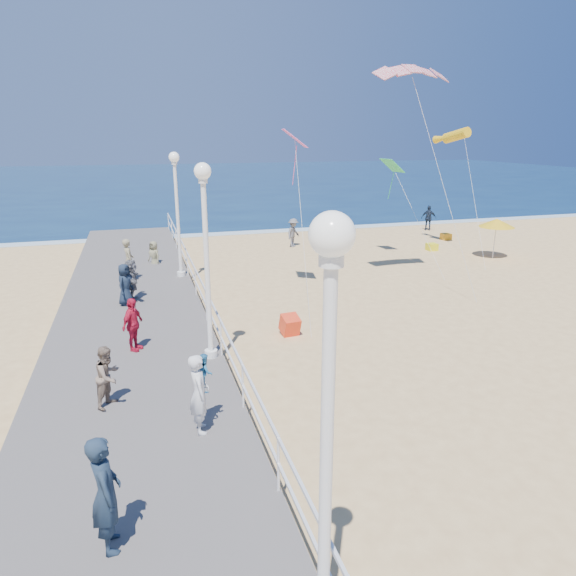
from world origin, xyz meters
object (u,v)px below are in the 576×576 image
object	(u,v)px
toddler_held	(205,372)
beach_umbrella	(497,223)
beach_chair_right	(446,237)
beach_chair_left	(432,247)
lamp_post_near	(328,413)
beach_walker_a	(293,233)
spectator_4	(125,285)
box_kite	(290,327)
woman_holding_toddler	(199,394)
beach_walker_b	(429,218)
lamp_post_far	(177,202)
spectator_5	(132,280)
beach_walker_c	(154,256)
spectator_0	(106,493)
spectator_6	(129,260)
spectator_3	(133,325)
lamp_post_mid	(206,243)
spectator_1	(108,376)

from	to	relation	value
toddler_held	beach_umbrella	world-z (taller)	beach_umbrella
beach_chair_right	beach_chair_left	bearing A→B (deg)	-135.53
lamp_post_near	beach_walker_a	world-z (taller)	lamp_post_near
spectator_4	box_kite	size ratio (longest dim) A/B	2.56
woman_holding_toddler	beach_umbrella	size ratio (longest dim) A/B	0.80
beach_walker_b	beach_chair_left	world-z (taller)	beach_walker_b
toddler_held	beach_chair_right	bearing A→B (deg)	-44.91
lamp_post_far	spectator_5	bearing A→B (deg)	-124.43
lamp_post_near	beach_walker_c	xyz separation A→B (m)	(-1.02, 20.78, -2.92)
beach_walker_b	spectator_0	bearing A→B (deg)	79.14
beach_umbrella	beach_chair_right	world-z (taller)	beach_umbrella
toddler_held	box_kite	xyz separation A→B (m)	(3.48, 5.41, -1.36)
lamp_post_near	spectator_4	size ratio (longest dim) A/B	3.46
lamp_post_far	toddler_held	xyz separation A→B (m)	(-0.60, -12.54, -2.00)
lamp_post_far	spectator_6	world-z (taller)	lamp_post_far
woman_holding_toddler	beach_walker_c	size ratio (longest dim) A/B	1.16
beach_walker_c	beach_chair_left	size ratio (longest dim) A/B	2.70
box_kite	lamp_post_far	bearing A→B (deg)	105.59
beach_chair_left	toddler_held	bearing A→B (deg)	-134.04
lamp_post_far	beach_walker_a	bearing A→B (deg)	41.55
spectator_3	spectator_5	distance (m)	4.91
lamp_post_mid	beach_chair_right	world-z (taller)	lamp_post_mid
spectator_3	beach_umbrella	xyz separation A→B (m)	(18.67, 8.34, 0.73)
woman_holding_toddler	spectator_0	xyz separation A→B (m)	(-1.71, -2.80, 0.08)
lamp_post_mid	spectator_6	world-z (taller)	lamp_post_mid
spectator_6	beach_walker_a	world-z (taller)	spectator_6
woman_holding_toddler	beach_walker_a	size ratio (longest dim) A/B	1.02
spectator_3	box_kite	bearing A→B (deg)	-47.95
spectator_4	beach_chair_right	distance (m)	21.40
lamp_post_far	spectator_3	distance (m)	8.54
lamp_post_near	lamp_post_far	size ratio (longest dim) A/B	1.00
beach_walker_a	beach_walker_b	xyz separation A→B (m)	(10.64, 2.58, 0.02)
spectator_5	beach_walker_b	xyz separation A→B (m)	(19.84, 11.91, -0.32)
lamp_post_near	spectator_4	xyz separation A→B (m)	(-2.30, 14.49, -2.49)
toddler_held	beach_walker_c	distance (m)	15.35
lamp_post_far	beach_walker_c	world-z (taller)	lamp_post_far
spectator_0	spectator_5	size ratio (longest dim) A/B	1.19
spectator_1	lamp_post_mid	bearing A→B (deg)	-18.44
spectator_3	beach_walker_b	xyz separation A→B (m)	(19.83, 16.82, -0.32)
lamp_post_mid	beach_chair_right	size ratio (longest dim) A/B	9.67
spectator_5	beach_umbrella	world-z (taller)	beach_umbrella
lamp_post_near	beach_chair_left	world-z (taller)	lamp_post_near
spectator_4	box_kite	distance (m)	6.37
woman_holding_toddler	spectator_4	distance (m)	9.31
beach_walker_b	spectator_5	bearing A→B (deg)	59.80
lamp_post_mid	spectator_4	distance (m)	6.45
beach_walker_b	beach_walker_c	world-z (taller)	beach_walker_b
lamp_post_far	spectator_0	size ratio (longest dim) A/B	2.84
lamp_post_mid	spectator_3	world-z (taller)	lamp_post_mid
lamp_post_near	spectator_6	size ratio (longest dim) A/B	2.94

